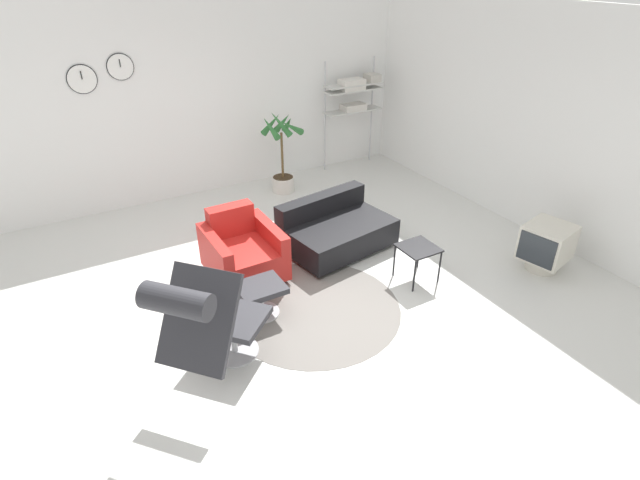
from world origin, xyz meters
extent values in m
plane|color=silver|center=(0.00, 0.00, 0.00)|extent=(12.00, 12.00, 0.00)
cube|color=white|center=(0.00, 3.23, 1.40)|extent=(12.00, 0.06, 2.80)
cylinder|color=black|center=(-1.34, 3.19, 1.86)|extent=(0.37, 0.01, 0.37)
cylinder|color=white|center=(-1.34, 3.19, 1.86)|extent=(0.35, 0.02, 0.35)
cube|color=black|center=(-1.34, 3.18, 1.91)|extent=(0.01, 0.01, 0.10)
cylinder|color=black|center=(-0.85, 3.19, 1.96)|extent=(0.34, 0.01, 0.34)
cylinder|color=white|center=(-0.85, 3.19, 1.96)|extent=(0.32, 0.02, 0.32)
cube|color=black|center=(-0.85, 3.18, 2.01)|extent=(0.01, 0.01, 0.10)
cube|color=white|center=(3.46, 0.00, 1.40)|extent=(0.06, 12.00, 2.80)
cylinder|color=slate|center=(0.08, -0.28, 0.00)|extent=(1.81, 1.81, 0.01)
cylinder|color=#BCBCC1|center=(-0.88, -0.48, 0.01)|extent=(0.62, 0.62, 0.02)
cylinder|color=#BCBCC1|center=(-0.88, -0.48, 0.19)|extent=(0.06, 0.06, 0.34)
cube|color=#2D2D33|center=(-0.88, -0.48, 0.40)|extent=(0.77, 0.78, 0.06)
cube|color=#2D2D33|center=(-1.24, -0.80, 0.76)|extent=(0.77, 0.78, 0.70)
cylinder|color=#2D2D33|center=(-1.41, -0.95, 1.10)|extent=(0.51, 0.54, 0.21)
cylinder|color=#BCBCC1|center=(-0.43, -0.07, 0.01)|extent=(0.36, 0.36, 0.02)
cylinder|color=#BCBCC1|center=(-0.43, -0.07, 0.16)|extent=(0.05, 0.05, 0.27)
cube|color=#2D2D33|center=(-0.43, -0.07, 0.32)|extent=(0.47, 0.40, 0.06)
cube|color=silver|center=(-0.30, 0.67, 0.03)|extent=(0.64, 0.71, 0.06)
cube|color=red|center=(-0.30, 0.67, 0.23)|extent=(0.54, 0.86, 0.33)
cube|color=red|center=(-0.31, 1.01, 0.57)|extent=(0.53, 0.19, 0.36)
cube|color=red|center=(0.02, 0.67, 0.33)|extent=(0.13, 0.86, 0.53)
cube|color=red|center=(-0.63, 0.67, 0.33)|extent=(0.13, 0.86, 0.53)
cube|color=black|center=(0.94, 0.66, 0.03)|extent=(1.27, 0.91, 0.05)
cube|color=black|center=(0.94, 0.66, 0.21)|extent=(1.42, 1.06, 0.32)
cube|color=black|center=(0.89, 0.99, 0.49)|extent=(1.31, 0.40, 0.25)
cube|color=black|center=(1.36, -0.36, 0.41)|extent=(0.40, 0.40, 0.02)
cylinder|color=black|center=(1.18, -0.54, 0.20)|extent=(0.02, 0.02, 0.40)
cylinder|color=black|center=(1.54, -0.54, 0.20)|extent=(0.02, 0.02, 0.40)
cylinder|color=black|center=(1.18, -0.18, 0.20)|extent=(0.02, 0.02, 0.40)
cylinder|color=black|center=(1.54, -0.18, 0.20)|extent=(0.02, 0.02, 0.40)
cylinder|color=beige|center=(2.79, -0.93, 0.08)|extent=(0.36, 0.36, 0.15)
cube|color=beige|center=(2.79, -0.93, 0.36)|extent=(0.61, 0.58, 0.41)
cube|color=#282D33|center=(2.53, -0.99, 0.36)|extent=(0.11, 0.41, 0.35)
cylinder|color=silver|center=(1.13, 2.58, 0.12)|extent=(0.34, 0.34, 0.24)
cylinder|color=#382819|center=(1.13, 2.58, 0.23)|extent=(0.31, 0.31, 0.02)
cylinder|color=brown|center=(1.13, 2.58, 0.59)|extent=(0.04, 0.04, 0.70)
cone|color=#2D6B33|center=(1.24, 2.58, 1.06)|extent=(0.11, 0.30, 0.30)
cone|color=#2D6B33|center=(1.19, 2.66, 1.07)|extent=(0.28, 0.26, 0.31)
cone|color=#2D6B33|center=(1.05, 2.75, 1.04)|extent=(0.42, 0.26, 0.29)
cone|color=#2D6B33|center=(0.95, 2.56, 1.05)|extent=(0.16, 0.42, 0.30)
cone|color=#2D6B33|center=(1.07, 2.47, 1.11)|extent=(0.35, 0.24, 0.40)
cone|color=#2D6B33|center=(1.20, 2.39, 1.07)|extent=(0.47, 0.27, 0.34)
cylinder|color=#BCBCC1|center=(2.14, 3.05, 0.89)|extent=(0.03, 0.03, 1.79)
cylinder|color=#BCBCC1|center=(3.07, 3.05, 0.89)|extent=(0.03, 0.03, 1.79)
cube|color=silver|center=(2.61, 2.93, 0.99)|extent=(0.99, 0.28, 0.02)
cube|color=silver|center=(2.61, 2.93, 1.32)|extent=(0.99, 0.28, 0.02)
cube|color=silver|center=(2.61, 2.93, 1.41)|extent=(0.99, 0.28, 0.02)
cube|color=beige|center=(2.61, 2.92, 1.05)|extent=(0.39, 0.24, 0.10)
cube|color=silver|center=(2.56, 2.92, 1.42)|extent=(0.40, 0.24, 0.17)
cube|color=#B7B2A8|center=(2.96, 2.92, 1.48)|extent=(0.21, 0.24, 0.12)
camera|label=1|loc=(-1.94, -3.93, 3.23)|focal=28.00mm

